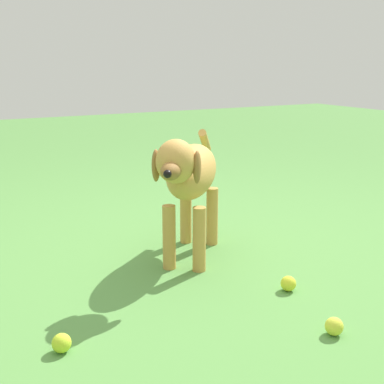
% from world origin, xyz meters
% --- Properties ---
extents(ground, '(14.00, 14.00, 0.00)m').
position_xyz_m(ground, '(0.00, 0.00, 0.00)').
color(ground, '#548C42').
extents(dog, '(0.75, 0.65, 0.64)m').
position_xyz_m(dog, '(0.10, 0.05, 0.42)').
color(dog, '#C69347').
rests_on(dog, ground).
extents(tennis_ball_0, '(0.07, 0.07, 0.07)m').
position_xyz_m(tennis_ball_0, '(-0.79, -0.05, 0.03)').
color(tennis_ball_0, '#D4DA3C').
rests_on(tennis_ball_0, ground).
extents(tennis_ball_1, '(0.07, 0.07, 0.07)m').
position_xyz_m(tennis_ball_1, '(-0.43, 0.83, 0.03)').
color(tennis_ball_1, '#C2DC30').
rests_on(tennis_ball_1, ground).
extents(tennis_ball_2, '(0.07, 0.07, 0.07)m').
position_xyz_m(tennis_ball_2, '(-0.42, -0.14, 0.03)').
color(tennis_ball_2, yellow).
rests_on(tennis_ball_2, ground).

